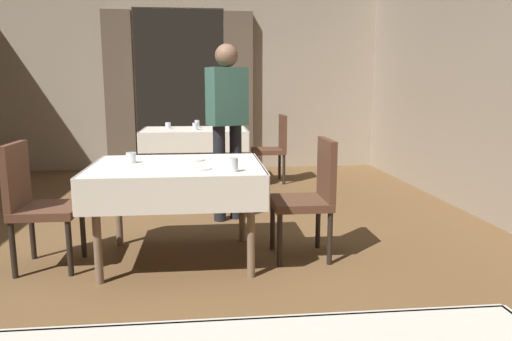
# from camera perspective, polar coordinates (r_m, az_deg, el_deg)

# --- Properties ---
(ground) EXTENTS (10.08, 10.08, 0.00)m
(ground) POSITION_cam_1_polar(r_m,az_deg,el_deg) (3.84, -11.63, -10.40)
(ground) COLOR brown
(wall_back) EXTENTS (6.40, 0.27, 3.00)m
(wall_back) POSITION_cam_1_polar(r_m,az_deg,el_deg) (7.77, -9.07, 11.35)
(wall_back) COLOR gray
(wall_back) RESTS_ON ground
(dining_table_mid) EXTENTS (1.28, 1.04, 0.75)m
(dining_table_mid) POSITION_cam_1_polar(r_m,az_deg,el_deg) (3.65, -9.37, -0.64)
(dining_table_mid) COLOR #7A604C
(dining_table_mid) RESTS_ON ground
(dining_table_far) EXTENTS (1.40, 0.94, 0.75)m
(dining_table_far) POSITION_cam_1_polar(r_m,az_deg,el_deg) (6.50, -7.30, 4.13)
(dining_table_far) COLOR #7A604C
(dining_table_far) RESTS_ON ground
(chair_mid_left) EXTENTS (0.45, 0.44, 0.93)m
(chair_mid_left) POSITION_cam_1_polar(r_m,az_deg,el_deg) (3.82, -24.86, -3.18)
(chair_mid_left) COLOR black
(chair_mid_left) RESTS_ON ground
(chair_mid_right) EXTENTS (0.44, 0.44, 0.93)m
(chair_mid_right) POSITION_cam_1_polar(r_m,az_deg,el_deg) (3.72, 6.58, -2.62)
(chair_mid_right) COLOR black
(chair_mid_right) RESTS_ON ground
(chair_far_right) EXTENTS (0.44, 0.44, 0.93)m
(chair_far_right) POSITION_cam_1_polar(r_m,az_deg,el_deg) (6.61, 2.18, 3.05)
(chair_far_right) COLOR black
(chair_far_right) RESTS_ON ground
(glass_mid_a) EXTENTS (0.08, 0.08, 0.08)m
(glass_mid_a) POSITION_cam_1_polar(r_m,az_deg,el_deg) (3.75, -14.67, 1.48)
(glass_mid_a) COLOR silver
(glass_mid_a) RESTS_ON dining_table_mid
(plate_mid_b) EXTENTS (0.20, 0.20, 0.01)m
(plate_mid_b) POSITION_cam_1_polar(r_m,az_deg,el_deg) (3.39, -7.01, 0.24)
(plate_mid_b) COLOR white
(plate_mid_b) RESTS_ON dining_table_mid
(glass_mid_c) EXTENTS (0.07, 0.07, 0.10)m
(glass_mid_c) POSITION_cam_1_polar(r_m,az_deg,el_deg) (3.26, -2.72, 0.68)
(glass_mid_c) COLOR silver
(glass_mid_c) RESTS_ON dining_table_mid
(plate_mid_d) EXTENTS (0.22, 0.22, 0.01)m
(plate_mid_d) POSITION_cam_1_polar(r_m,az_deg,el_deg) (3.79, -7.79, 1.27)
(plate_mid_d) COLOR white
(plate_mid_d) RESTS_ON dining_table_mid
(glass_far_a) EXTENTS (0.07, 0.07, 0.08)m
(glass_far_a) POSITION_cam_1_polar(r_m,az_deg,el_deg) (6.64, -10.45, 5.32)
(glass_far_a) COLOR silver
(glass_far_a) RESTS_ON dining_table_far
(glass_far_b) EXTENTS (0.08, 0.08, 0.08)m
(glass_far_b) POSITION_cam_1_polar(r_m,az_deg,el_deg) (6.50, -4.37, 5.36)
(glass_far_b) COLOR silver
(glass_far_b) RESTS_ON dining_table_far
(glass_far_c) EXTENTS (0.07, 0.07, 0.10)m
(glass_far_c) POSITION_cam_1_polar(r_m,az_deg,el_deg) (6.73, -7.04, 5.56)
(glass_far_c) COLOR silver
(glass_far_c) RESTS_ON dining_table_far
(glass_far_d) EXTENTS (0.07, 0.07, 0.09)m
(glass_far_d) POSITION_cam_1_polar(r_m,az_deg,el_deg) (6.38, -7.26, 5.25)
(glass_far_d) COLOR silver
(glass_far_d) RESTS_ON dining_table_far
(person_waiter_by_doorway) EXTENTS (0.42, 0.35, 1.72)m
(person_waiter_by_doorway) POSITION_cam_1_polar(r_m,az_deg,el_deg) (4.67, -3.46, 6.33)
(person_waiter_by_doorway) COLOR black
(person_waiter_by_doorway) RESTS_ON ground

